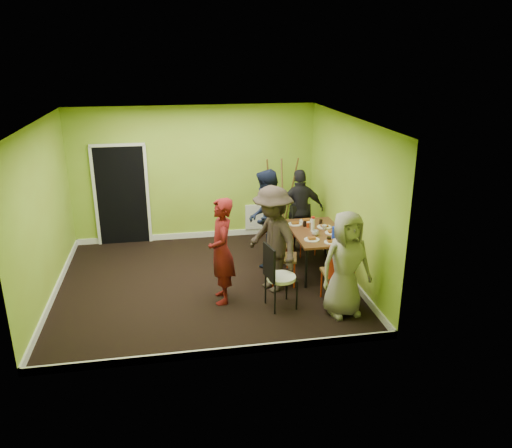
{
  "coord_description": "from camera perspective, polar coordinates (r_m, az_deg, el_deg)",
  "views": [
    {
      "loc": [
        -0.51,
        -7.88,
        3.85
      ],
      "look_at": [
        0.89,
        0.0,
        1.03
      ],
      "focal_mm": 35.0,
      "sensor_mm": 36.0,
      "label": 1
    }
  ],
  "objects": [
    {
      "name": "cup_a",
      "position": [
        8.81,
        6.78,
        -1.01
      ],
      "size": [
        0.12,
        0.12,
        0.09
      ],
      "primitive_type": "imported",
      "color": "white",
      "rests_on": "dining_table"
    },
    {
      "name": "plate_wall_back",
      "position": [
        9.24,
        7.81,
        -0.33
      ],
      "size": [
        0.27,
        0.27,
        0.01
      ],
      "primitive_type": "cylinder",
      "color": "white",
      "rests_on": "dining_table"
    },
    {
      "name": "plate_far_front",
      "position": [
        8.53,
        8.58,
        -2.07
      ],
      "size": [
        0.24,
        0.24,
        0.01
      ],
      "primitive_type": "cylinder",
      "color": "white",
      "rests_on": "dining_table"
    },
    {
      "name": "cup_b",
      "position": [
        9.11,
        7.8,
        -0.37
      ],
      "size": [
        0.09,
        0.09,
        0.09
      ],
      "primitive_type": "imported",
      "color": "white",
      "rests_on": "dining_table"
    },
    {
      "name": "blue_bottle",
      "position": [
        8.69,
        8.93,
        -0.98
      ],
      "size": [
        0.08,
        0.08,
        0.21
      ],
      "primitive_type": "cylinder",
      "color": "#1931BF",
      "rests_on": "dining_table"
    },
    {
      "name": "easel",
      "position": [
        10.59,
        2.86,
        2.99
      ],
      "size": [
        0.7,
        0.65,
        1.74
      ],
      "color": "brown",
      "rests_on": "ground"
    },
    {
      "name": "person_front_end",
      "position": [
        7.56,
        10.24,
        -4.52
      ],
      "size": [
        0.87,
        0.64,
        1.64
      ],
      "primitive_type": "imported",
      "rotation": [
        0.0,
        0.0,
        0.15
      ],
      "color": "gray",
      "rests_on": "ground"
    },
    {
      "name": "dining_table",
      "position": [
        9.04,
        7.04,
        -1.15
      ],
      "size": [
        0.9,
        1.5,
        0.75
      ],
      "color": "black",
      "rests_on": "ground"
    },
    {
      "name": "person_back_end",
      "position": [
        9.93,
        5.04,
        1.58
      ],
      "size": [
        0.99,
        0.46,
        1.64
      ],
      "primitive_type": "imported",
      "rotation": [
        0.0,
        0.0,
        3.2
      ],
      "color": "black",
      "rests_on": "ground"
    },
    {
      "name": "ground",
      "position": [
        8.78,
        -5.76,
        -6.68
      ],
      "size": [
        5.0,
        5.0,
        0.0
      ],
      "primitive_type": "plane",
      "color": "black",
      "rests_on": "ground"
    },
    {
      "name": "glass_back",
      "position": [
        9.37,
        7.42,
        0.25
      ],
      "size": [
        0.06,
        0.06,
        0.1
      ],
      "primitive_type": "cylinder",
      "color": "black",
      "rests_on": "dining_table"
    },
    {
      "name": "orange_bottle",
      "position": [
        9.17,
        5.96,
        -0.15
      ],
      "size": [
        0.04,
        0.04,
        0.09
      ],
      "primitive_type": "cylinder",
      "color": "red",
      "rests_on": "dining_table"
    },
    {
      "name": "plate_wall_front",
      "position": [
        8.97,
        8.66,
        -0.98
      ],
      "size": [
        0.24,
        0.24,
        0.01
      ],
      "primitive_type": "cylinder",
      "color": "white",
      "rests_on": "dining_table"
    },
    {
      "name": "chair_left_near",
      "position": [
        8.51,
        2.66,
        -3.2
      ],
      "size": [
        0.52,
        0.52,
        1.03
      ],
      "rotation": [
        0.0,
        0.0,
        -1.82
      ],
      "color": "red",
      "rests_on": "ground"
    },
    {
      "name": "chair_back_end",
      "position": [
        9.88,
        5.21,
        0.57
      ],
      "size": [
        0.47,
        0.53,
        0.95
      ],
      "rotation": [
        0.0,
        0.0,
        3.34
      ],
      "color": "red",
      "rests_on": "ground"
    },
    {
      "name": "person_standing",
      "position": [
        7.83,
        -3.95,
        -3.1
      ],
      "size": [
        0.41,
        0.63,
        1.71
      ],
      "primitive_type": "imported",
      "rotation": [
        0.0,
        0.0,
        -1.57
      ],
      "color": "#5C0F10",
      "rests_on": "ground"
    },
    {
      "name": "plate_near_right",
      "position": [
        8.6,
        6.39,
        -1.78
      ],
      "size": [
        0.26,
        0.26,
        0.01
      ],
      "primitive_type": "cylinder",
      "color": "white",
      "rests_on": "dining_table"
    },
    {
      "name": "chair_left_far",
      "position": [
        9.24,
        2.16,
        -1.85
      ],
      "size": [
        0.42,
        0.42,
        0.89
      ],
      "rotation": [
        0.0,
        0.0,
        -1.72
      ],
      "color": "red",
      "rests_on": "ground"
    },
    {
      "name": "glass_front",
      "position": [
        8.54,
        8.32,
        -1.75
      ],
      "size": [
        0.07,
        0.07,
        0.09
      ],
      "primitive_type": "cylinder",
      "color": "black",
      "rests_on": "dining_table"
    },
    {
      "name": "chair_front_end",
      "position": [
        7.89,
        9.49,
        -5.15
      ],
      "size": [
        0.45,
        0.46,
        1.08
      ],
      "rotation": [
        0.0,
        0.0,
        -0.02
      ],
      "color": "red",
      "rests_on": "ground"
    },
    {
      "name": "glass_mid",
      "position": [
        9.23,
        5.59,
        0.01
      ],
      "size": [
        0.07,
        0.07,
        0.09
      ],
      "primitive_type": "cylinder",
      "color": "black",
      "rests_on": "dining_table"
    },
    {
      "name": "plate_near_left",
      "position": [
        9.33,
        4.5,
        -0.0
      ],
      "size": [
        0.26,
        0.26,
        0.01
      ],
      "primitive_type": "cylinder",
      "color": "white",
      "rests_on": "dining_table"
    },
    {
      "name": "plate_far_back",
      "position": [
        9.52,
        5.74,
        0.36
      ],
      "size": [
        0.25,
        0.25,
        0.01
      ],
      "primitive_type": "cylinder",
      "color": "white",
      "rests_on": "dining_table"
    },
    {
      "name": "person_left_far",
      "position": [
        9.17,
        1.1,
        0.67
      ],
      "size": [
        0.97,
        1.08,
        1.81
      ],
      "primitive_type": "imported",
      "rotation": [
        0.0,
        0.0,
        -1.97
      ],
      "color": "black",
      "rests_on": "ground"
    },
    {
      "name": "person_left_near",
      "position": [
        8.17,
        1.92,
        -1.75
      ],
      "size": [
        1.07,
        1.33,
        1.8
      ],
      "primitive_type": "imported",
      "rotation": [
        0.0,
        0.0,
        -1.17
      ],
      "color": "#2E251F",
      "rests_on": "ground"
    },
    {
      "name": "thermos",
      "position": [
        8.97,
        6.51,
        -0.09
      ],
      "size": [
        0.07,
        0.07,
        0.25
      ],
      "primitive_type": "cylinder",
      "color": "white",
      "rests_on": "dining_table"
    },
    {
      "name": "room_walls",
      "position": [
        8.44,
        -6.17,
        -0.53
      ],
      "size": [
        5.04,
        4.54,
        2.82
      ],
      "color": "#89A42A",
      "rests_on": "ground"
    },
    {
      "name": "chair_bentwood",
      "position": [
        7.71,
        2.4,
        -5.67
      ],
      "size": [
        0.49,
        0.48,
        1.05
      ],
      "rotation": [
        0.0,
        0.0,
        -1.37
      ],
      "color": "black",
      "rests_on": "ground"
    }
  ]
}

